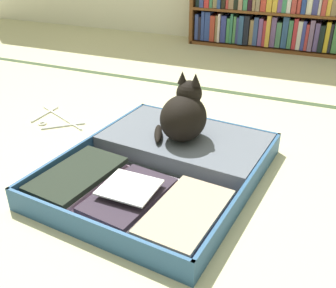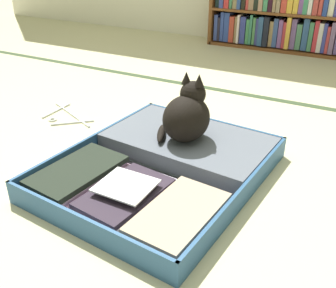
% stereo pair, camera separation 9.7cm
% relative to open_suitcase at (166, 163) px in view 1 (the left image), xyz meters
% --- Properties ---
extents(ground_plane, '(10.00, 10.00, 0.00)m').
position_rel_open_suitcase_xyz_m(ground_plane, '(-0.08, -0.14, -0.04)').
color(ground_plane, '#C3BD91').
extents(tatami_border, '(4.80, 0.05, 0.00)m').
position_rel_open_suitcase_xyz_m(tatami_border, '(-0.08, 0.98, -0.04)').
color(tatami_border, '#35462B').
rests_on(tatami_border, ground_plane).
extents(open_suitcase, '(0.77, 0.91, 0.09)m').
position_rel_open_suitcase_xyz_m(open_suitcase, '(0.00, 0.00, 0.00)').
color(open_suitcase, '#29517C').
rests_on(open_suitcase, ground_plane).
extents(black_cat, '(0.25, 0.23, 0.27)m').
position_rel_open_suitcase_xyz_m(black_cat, '(0.02, 0.14, 0.15)').
color(black_cat, black).
rests_on(black_cat, open_suitcase).
extents(clothes_hanger, '(0.36, 0.26, 0.01)m').
position_rel_open_suitcase_xyz_m(clothes_hanger, '(-0.72, 0.22, -0.03)').
color(clothes_hanger, silver).
rests_on(clothes_hanger, ground_plane).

